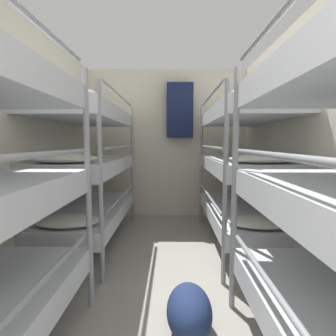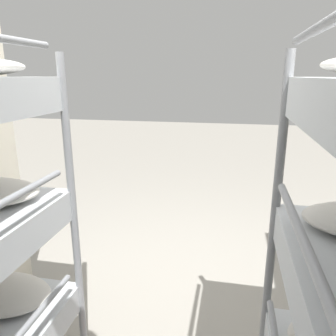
# 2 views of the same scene
# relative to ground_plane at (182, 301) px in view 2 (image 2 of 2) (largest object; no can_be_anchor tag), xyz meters

# --- Properties ---
(ground_plane) EXTENTS (20.00, 20.00, 0.00)m
(ground_plane) POSITION_rel_ground_plane_xyz_m (0.00, 0.00, 0.00)
(ground_plane) COLOR gray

